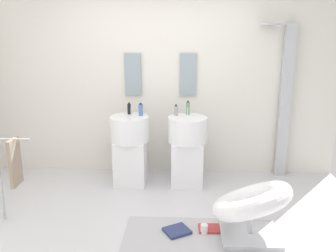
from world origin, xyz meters
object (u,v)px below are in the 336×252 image
at_px(coffee_mug, 204,229).
at_px(soap_bottle_black, 129,109).
at_px(lounge_chair, 251,205).
at_px(pedestal_sink_left, 130,147).
at_px(shower_column, 284,99).
at_px(magazine_red, 211,229).
at_px(soap_bottle_blue, 141,110).
at_px(towel_rack, 12,164).
at_px(soap_bottle_green, 188,108).
at_px(soap_bottle_grey, 176,111).
at_px(magazine_navy, 177,231).
at_px(pedestal_sink_right, 187,148).

xyz_separation_m(coffee_mug, soap_bottle_black, (-0.93, 1.34, 0.92)).
relative_size(lounge_chair, coffee_mug, 11.84).
height_order(pedestal_sink_left, coffee_mug, pedestal_sink_left).
height_order(shower_column, magazine_red, shower_column).
relative_size(lounge_chair, soap_bottle_blue, 6.71).
bearing_deg(coffee_mug, soap_bottle_black, 124.67).
bearing_deg(towel_rack, shower_column, 23.97).
xyz_separation_m(coffee_mug, soap_bottle_green, (-0.17, 1.35, 0.93)).
xyz_separation_m(pedestal_sink_left, lounge_chair, (1.35, -1.25, -0.15)).
distance_m(pedestal_sink_left, coffee_mug, 1.57).
height_order(coffee_mug, soap_bottle_grey, soap_bottle_grey).
bearing_deg(towel_rack, magazine_navy, -6.69).
bearing_deg(coffee_mug, soap_bottle_grey, 103.91).
distance_m(soap_bottle_black, soap_bottle_grey, 0.61).
xyz_separation_m(lounge_chair, coffee_mug, (-0.44, 0.05, -0.29)).
bearing_deg(lounge_chair, pedestal_sink_right, 115.91).
height_order(shower_column, soap_bottle_grey, shower_column).
height_order(pedestal_sink_right, soap_bottle_blue, soap_bottle_blue).
distance_m(coffee_mug, soap_bottle_grey, 1.61).
bearing_deg(towel_rack, soap_bottle_blue, 41.32).
xyz_separation_m(soap_bottle_black, soap_bottle_grey, (0.61, -0.06, -0.00)).
relative_size(pedestal_sink_right, soap_bottle_green, 5.57).
height_order(magazine_navy, coffee_mug, coffee_mug).
bearing_deg(pedestal_sink_right, shower_column, 16.15).
distance_m(shower_column, lounge_chair, 1.90).
xyz_separation_m(soap_bottle_grey, soap_bottle_blue, (-0.45, -0.02, 0.01)).
bearing_deg(towel_rack, lounge_chair, -5.93).
bearing_deg(soap_bottle_green, magazine_red, -79.46).
relative_size(towel_rack, soap_bottle_grey, 6.64).
bearing_deg(soap_bottle_blue, soap_bottle_grey, 2.44).
bearing_deg(coffee_mug, lounge_chair, -6.30).
height_order(shower_column, lounge_chair, shower_column).
bearing_deg(pedestal_sink_left, towel_rack, -136.86).
bearing_deg(soap_bottle_black, coffee_mug, -55.33).
bearing_deg(soap_bottle_blue, soap_bottle_black, 154.84).
bearing_deg(magazine_navy, coffee_mug, -31.05).
bearing_deg(lounge_chair, towel_rack, 174.07).
bearing_deg(coffee_mug, soap_bottle_green, 97.02).
xyz_separation_m(magazine_red, soap_bottle_grey, (-0.39, 1.22, 0.95)).
bearing_deg(soap_bottle_green, pedestal_sink_right, -90.94).
distance_m(shower_column, coffee_mug, 2.18).
height_order(soap_bottle_grey, soap_bottle_green, soap_bottle_green).
distance_m(lounge_chair, soap_bottle_grey, 1.65).
height_order(magazine_red, soap_bottle_blue, soap_bottle_blue).
height_order(magazine_navy, soap_bottle_blue, soap_bottle_blue).
xyz_separation_m(shower_column, towel_rack, (-3.09, -1.37, -0.45)).
bearing_deg(magazine_red, pedestal_sink_right, 99.88).
xyz_separation_m(lounge_chair, towel_rack, (-2.42, 0.25, 0.28)).
height_order(pedestal_sink_left, magazine_navy, pedestal_sink_left).
distance_m(coffee_mug, soap_bottle_black, 1.87).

